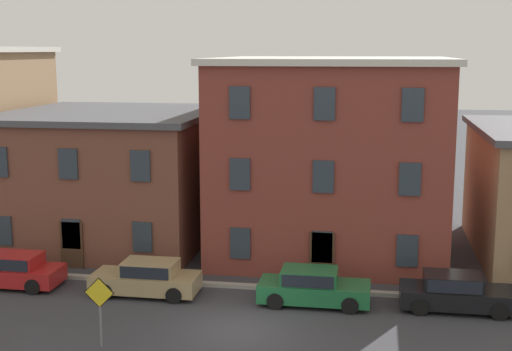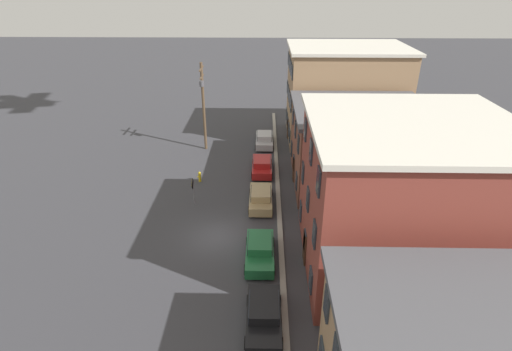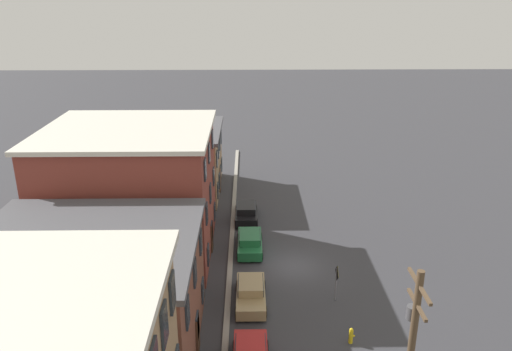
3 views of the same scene
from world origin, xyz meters
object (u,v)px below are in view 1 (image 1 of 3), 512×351
at_px(car_tan, 147,277).
at_px(car_green, 313,286).
at_px(caution_sign, 100,301).
at_px(car_red, 12,269).
at_px(car_black, 456,291).

distance_m(car_tan, car_green, 6.83).
distance_m(car_tan, caution_sign, 5.47).
bearing_deg(caution_sign, car_tan, 91.32).
bearing_deg(car_red, caution_sign, -41.37).
height_order(car_tan, caution_sign, caution_sign).
bearing_deg(car_green, car_tan, -179.80).
xyz_separation_m(car_tan, car_black, (12.37, 0.31, 0.00)).
xyz_separation_m(car_red, car_black, (18.42, 0.26, 0.00)).
height_order(car_tan, car_green, same).
height_order(car_red, car_tan, same).
distance_m(car_black, caution_sign, 13.54).
bearing_deg(car_red, car_black, 0.79).
relative_size(car_red, car_black, 1.00).
height_order(car_tan, car_black, same).
relative_size(car_black, caution_sign, 1.77).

